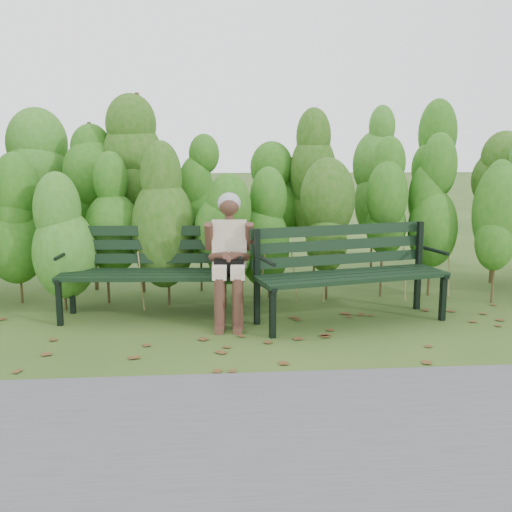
{
  "coord_description": "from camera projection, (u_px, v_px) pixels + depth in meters",
  "views": [
    {
      "loc": [
        -0.5,
        -5.57,
        1.82
      ],
      "look_at": [
        0.0,
        0.35,
        0.75
      ],
      "focal_mm": 42.0,
      "sensor_mm": 36.0,
      "label": 1
    }
  ],
  "objects": [
    {
      "name": "hedge_band",
      "position": [
        246.0,
        194.0,
        7.43
      ],
      "size": [
        11.04,
        1.67,
        2.42
      ],
      "color": "#47381E",
      "rests_on": "ground"
    },
    {
      "name": "ground",
      "position": [
        259.0,
        338.0,
        5.82
      ],
      "size": [
        80.0,
        80.0,
        0.0
      ],
      "primitive_type": "plane",
      "color": "#2C471A"
    },
    {
      "name": "leaf_litter",
      "position": [
        266.0,
        341.0,
        5.72
      ],
      "size": [
        5.78,
        2.14,
        0.01
      ],
      "color": "brown",
      "rests_on": "ground"
    },
    {
      "name": "footpath",
      "position": [
        291.0,
        449.0,
        3.66
      ],
      "size": [
        60.0,
        2.5,
        0.01
      ],
      "primitive_type": "cube",
      "color": "#474749",
      "rests_on": "ground"
    },
    {
      "name": "seated_woman",
      "position": [
        229.0,
        249.0,
        6.27
      ],
      "size": [
        0.53,
        0.78,
        1.36
      ],
      "color": "beige",
      "rests_on": "ground"
    },
    {
      "name": "bench_right",
      "position": [
        347.0,
        265.0,
        6.35
      ],
      "size": [
        2.12,
        1.11,
        1.01
      ],
      "color": "black",
      "rests_on": "ground"
    },
    {
      "name": "bench_left",
      "position": [
        154.0,
        264.0,
        6.49
      ],
      "size": [
        2.01,
        0.77,
        0.98
      ],
      "color": "black",
      "rests_on": "ground"
    }
  ]
}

